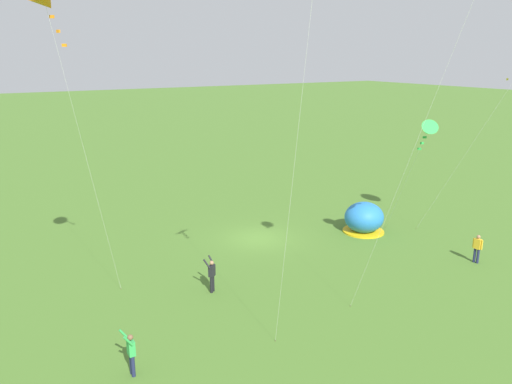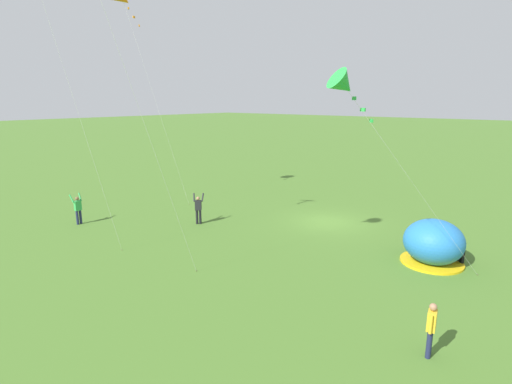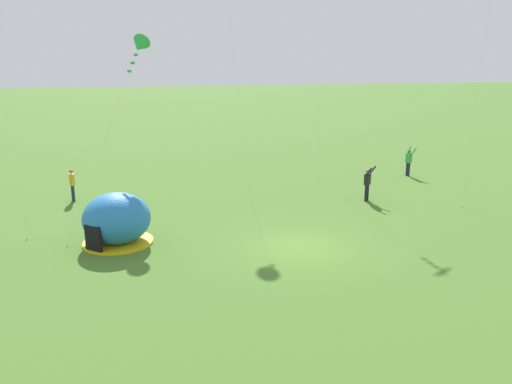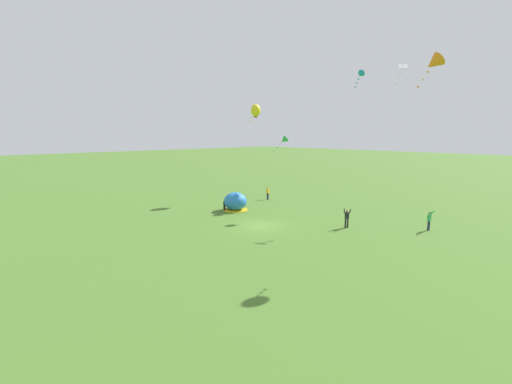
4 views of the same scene
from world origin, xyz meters
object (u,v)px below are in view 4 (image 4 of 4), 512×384
Objects in this scene: kite_white at (401,72)px; kite_yellow at (256,110)px; person_flying_kite at (429,220)px; person_with_toddler at (268,192)px; kite_orange at (433,63)px; kite_green at (284,140)px; kite_teal at (360,75)px; person_center_field at (347,217)px; popup_tent at (235,202)px.

kite_white is 1.26× the size of kite_yellow.
person_flying_kite reaches higher than person_with_toddler.
kite_orange reaches higher than kite_green.
kite_white is at bearing 12.26° from kite_yellow.
person_center_field is at bearing -62.47° from kite_teal.
kite_teal is (11.99, 5.73, 3.82)m from kite_yellow.
person_center_field is 15.62m from person_with_toddler.
kite_yellow is at bearing 168.66° from kite_green.
kite_orange is at bearing -41.02° from kite_teal.
person_flying_kite is at bearing 101.77° from kite_orange.
popup_tent is 13.22m from person_center_field.
person_flying_kite is 0.22× the size of kite_green.
kite_orange is (24.06, -4.77, 2.01)m from kite_yellow.
kite_orange is at bearing -54.06° from kite_white.
person_center_field is 0.15× the size of kite_yellow.
kite_white is (-5.26, 3.86, 13.96)m from person_flying_kite.
person_with_toddler is 21.13m from kite_white.
kite_yellow is at bearing -167.74° from kite_white.
person_with_toddler is 0.12× the size of kite_orange.
person_with_toddler is 11.13m from kite_yellow.
kite_orange is 1.71× the size of kite_green.
person_flying_kite is 0.15× the size of kite_yellow.
kite_teal is 16.10m from kite_orange.
popup_tent is 13.89m from kite_yellow.
kite_yellow is 24.61m from kite_orange.
kite_orange reaches higher than popup_tent.
popup_tent is at bearing -172.14° from kite_orange.
kite_teal is 1.11× the size of kite_orange.
person_flying_kite is 7.34m from person_center_field.
popup_tent reaches higher than person_center_field.
kite_white is at bearing 14.56° from person_with_toddler.
person_with_toddler is at bearing -179.67° from person_flying_kite.
kite_green reaches higher than person_with_toddler.
kite_teal reaches higher than person_flying_kite.
person_center_field is (12.93, 2.79, 0.00)m from popup_tent.
kite_green is at bearing -129.31° from kite_teal.
kite_teal is at bearing 117.53° from person_center_field.
kite_green is at bearing -11.34° from kite_yellow.
kite_yellow is 0.78× the size of kite_teal.
kite_yellow is at bearing -179.98° from person_flying_kite.
kite_orange is 19.06m from kite_green.
person_with_toddler is 0.11× the size of kite_teal.
kite_orange is at bearing -12.18° from person_with_toddler.
person_with_toddler is (-2.01, 7.36, -0.03)m from popup_tent.
kite_white reaches higher than person_center_field.
kite_green is at bearing 74.04° from popup_tent.
kite_teal is (-5.43, 10.41, 14.64)m from person_center_field.
kite_yellow is at bearing 168.79° from kite_orange.
popup_tent is 0.19× the size of kite_orange.
kite_white reaches higher than kite_yellow.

